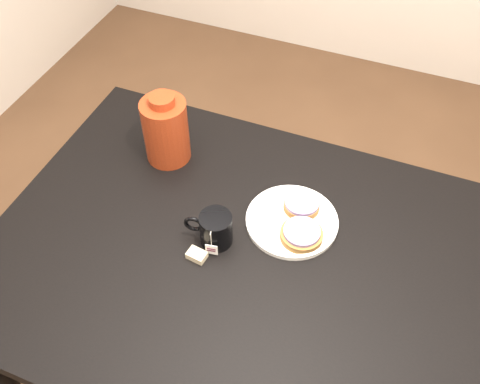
{
  "coord_description": "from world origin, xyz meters",
  "views": [
    {
      "loc": [
        0.18,
        -0.68,
        1.81
      ],
      "look_at": [
        -0.14,
        0.13,
        0.81
      ],
      "focal_mm": 40.0,
      "sensor_mm": 36.0,
      "label": 1
    }
  ],
  "objects_px": {
    "teabag_pouch": "(197,255)",
    "bagel_package": "(166,130)",
    "bagel_back": "(302,204)",
    "bagel_front": "(302,234)",
    "table": "(274,283)",
    "plate": "(292,220)",
    "mug": "(215,229)"
  },
  "relations": [
    {
      "from": "bagel_front",
      "to": "teabag_pouch",
      "type": "distance_m",
      "value": 0.26
    },
    {
      "from": "bagel_package",
      "to": "bagel_front",
      "type": "bearing_deg",
      "value": -18.49
    },
    {
      "from": "bagel_back",
      "to": "bagel_front",
      "type": "height_order",
      "value": "same"
    },
    {
      "from": "table",
      "to": "bagel_back",
      "type": "bearing_deg",
      "value": 88.15
    },
    {
      "from": "plate",
      "to": "bagel_front",
      "type": "relative_size",
      "value": 1.58
    },
    {
      "from": "plate",
      "to": "table",
      "type": "bearing_deg",
      "value": -88.23
    },
    {
      "from": "teabag_pouch",
      "to": "bagel_package",
      "type": "xyz_separation_m",
      "value": [
        -0.22,
        0.28,
        0.09
      ]
    },
    {
      "from": "mug",
      "to": "table",
      "type": "bearing_deg",
      "value": -13.75
    },
    {
      "from": "bagel_back",
      "to": "mug",
      "type": "relative_size",
      "value": 0.75
    },
    {
      "from": "plate",
      "to": "bagel_back",
      "type": "relative_size",
      "value": 2.47
    },
    {
      "from": "bagel_back",
      "to": "teabag_pouch",
      "type": "distance_m",
      "value": 0.3
    },
    {
      "from": "bagel_front",
      "to": "bagel_package",
      "type": "xyz_separation_m",
      "value": [
        -0.43,
        0.14,
        0.07
      ]
    },
    {
      "from": "bagel_front",
      "to": "teabag_pouch",
      "type": "bearing_deg",
      "value": -146.88
    },
    {
      "from": "plate",
      "to": "teabag_pouch",
      "type": "height_order",
      "value": "teabag_pouch"
    },
    {
      "from": "plate",
      "to": "teabag_pouch",
      "type": "distance_m",
      "value": 0.26
    },
    {
      "from": "mug",
      "to": "teabag_pouch",
      "type": "height_order",
      "value": "mug"
    },
    {
      "from": "bagel_front",
      "to": "bagel_package",
      "type": "bearing_deg",
      "value": 161.51
    },
    {
      "from": "bagel_back",
      "to": "mug",
      "type": "distance_m",
      "value": 0.24
    },
    {
      "from": "plate",
      "to": "bagel_package",
      "type": "distance_m",
      "value": 0.42
    },
    {
      "from": "bagel_front",
      "to": "mug",
      "type": "height_order",
      "value": "mug"
    },
    {
      "from": "plate",
      "to": "bagel_back",
      "type": "distance_m",
      "value": 0.05
    },
    {
      "from": "bagel_back",
      "to": "mug",
      "type": "xyz_separation_m",
      "value": [
        -0.17,
        -0.17,
        0.02
      ]
    },
    {
      "from": "table",
      "to": "bagel_back",
      "type": "height_order",
      "value": "bagel_back"
    },
    {
      "from": "teabag_pouch",
      "to": "bagel_package",
      "type": "bearing_deg",
      "value": 127.36
    },
    {
      "from": "table",
      "to": "teabag_pouch",
      "type": "relative_size",
      "value": 31.11
    },
    {
      "from": "plate",
      "to": "bagel_front",
      "type": "height_order",
      "value": "bagel_front"
    },
    {
      "from": "table",
      "to": "teabag_pouch",
      "type": "xyz_separation_m",
      "value": [
        -0.18,
        -0.05,
        0.09
      ]
    },
    {
      "from": "table",
      "to": "teabag_pouch",
      "type": "distance_m",
      "value": 0.21
    },
    {
      "from": "mug",
      "to": "bagel_package",
      "type": "distance_m",
      "value": 0.33
    },
    {
      "from": "bagel_front",
      "to": "mug",
      "type": "distance_m",
      "value": 0.21
    },
    {
      "from": "plate",
      "to": "bagel_front",
      "type": "xyz_separation_m",
      "value": [
        0.04,
        -0.04,
        0.02
      ]
    },
    {
      "from": "bagel_front",
      "to": "mug",
      "type": "bearing_deg",
      "value": -158.37
    }
  ]
}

